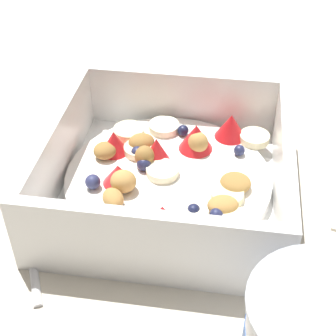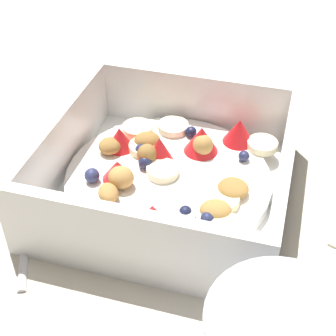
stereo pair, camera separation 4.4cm
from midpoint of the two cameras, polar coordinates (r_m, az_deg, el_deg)
ground_plane at (r=0.44m, az=3.83°, el=-4.68°), size 2.40×2.40×0.00m
fruit_bowl at (r=0.44m, az=2.91°, el=-0.84°), size 0.20×0.20×0.07m
spoon at (r=0.47m, az=-12.87°, el=-1.46°), size 0.09×0.16×0.01m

